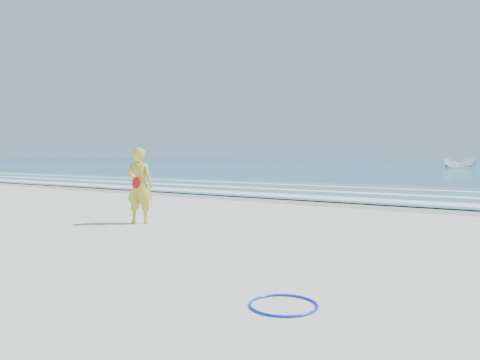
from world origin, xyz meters
The scene contains 9 objects.
ground centered at (0.00, 0.00, 0.00)m, with size 400.00×400.00×0.00m, color silver.
wet_sand centered at (0.00, 9.00, 0.00)m, with size 400.00×2.40×0.00m, color #B2A893.
shallow centered at (0.00, 14.00, 0.04)m, with size 400.00×10.00×0.01m, color #59B7AD.
foam_near centered at (0.00, 10.30, 0.05)m, with size 400.00×1.40×0.01m, color white.
foam_mid centered at (0.00, 13.20, 0.05)m, with size 400.00×0.90×0.01m, color white.
foam_far centered at (0.00, 16.50, 0.05)m, with size 400.00×0.60×0.01m, color white.
hoop centered at (5.07, -1.68, 0.01)m, with size 0.76×0.76×0.03m, color #0D2EEA.
boat centered at (-2.04, 57.11, 0.84)m, with size 1.55×4.13×1.59m, color white.
woman centered at (-0.83, 1.91, 0.91)m, with size 0.77×0.63×1.83m.
Camera 1 is at (7.46, -6.10, 1.64)m, focal length 35.00 mm.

